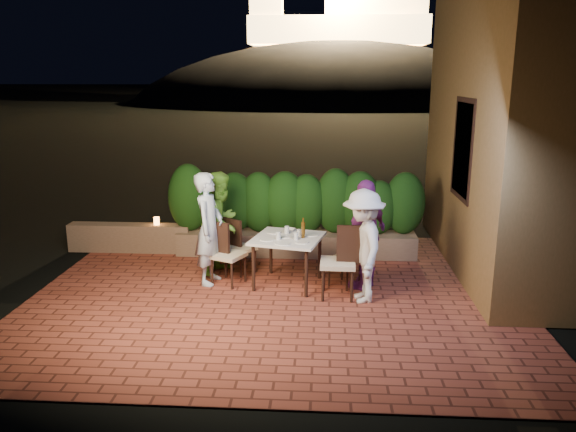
# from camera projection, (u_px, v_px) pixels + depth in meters

# --- Properties ---
(ground) EXTENTS (400.00, 400.00, 0.00)m
(ground) POSITION_uv_depth(u_px,v_px,m) (273.00, 306.00, 7.79)
(ground) COLOR black
(ground) RESTS_ON ground
(terrace_floor) EXTENTS (7.00, 6.00, 0.15)m
(terrace_floor) POSITION_uv_depth(u_px,v_px,m) (276.00, 296.00, 8.28)
(terrace_floor) COLOR brown
(terrace_floor) RESTS_ON ground
(building_wall) EXTENTS (1.60, 5.00, 5.00)m
(building_wall) POSITION_uv_depth(u_px,v_px,m) (509.00, 114.00, 8.88)
(building_wall) COLOR olive
(building_wall) RESTS_ON ground
(window_pane) EXTENTS (0.08, 1.00, 1.40)m
(window_pane) POSITION_uv_depth(u_px,v_px,m) (465.00, 149.00, 8.57)
(window_pane) COLOR black
(window_pane) RESTS_ON building_wall
(window_frame) EXTENTS (0.06, 1.15, 1.55)m
(window_frame) POSITION_uv_depth(u_px,v_px,m) (464.00, 149.00, 8.57)
(window_frame) COLOR black
(window_frame) RESTS_ON building_wall
(planter) EXTENTS (4.20, 0.55, 0.40)m
(planter) POSITION_uv_depth(u_px,v_px,m) (296.00, 243.00, 9.95)
(planter) COLOR #775E4B
(planter) RESTS_ON ground
(hedge) EXTENTS (4.00, 0.70, 1.10)m
(hedge) POSITION_uv_depth(u_px,v_px,m) (296.00, 202.00, 9.76)
(hedge) COLOR #14380F
(hedge) RESTS_ON planter
(parapet) EXTENTS (2.20, 0.30, 0.50)m
(parapet) POSITION_uv_depth(u_px,v_px,m) (130.00, 238.00, 10.12)
(parapet) COLOR #775E4B
(parapet) RESTS_ON ground
(hill) EXTENTS (52.00, 40.00, 22.00)m
(hill) POSITION_uv_depth(u_px,v_px,m) (336.00, 137.00, 66.70)
(hill) COLOR black
(hill) RESTS_ON ground
(fortress) EXTENTS (26.00, 8.00, 8.00)m
(fortress) POSITION_uv_depth(u_px,v_px,m) (338.00, 8.00, 63.18)
(fortress) COLOR #FFCC7A
(fortress) RESTS_ON hill
(dining_table) EXTENTS (1.17, 1.17, 0.75)m
(dining_table) POSITION_uv_depth(u_px,v_px,m) (288.00, 261.00, 8.46)
(dining_table) COLOR white
(dining_table) RESTS_ON ground
(plate_nw) EXTENTS (0.21, 0.21, 0.01)m
(plate_nw) POSITION_uv_depth(u_px,v_px,m) (267.00, 239.00, 8.23)
(plate_nw) COLOR white
(plate_nw) RESTS_ON dining_table
(plate_sw) EXTENTS (0.23, 0.23, 0.01)m
(plate_sw) POSITION_uv_depth(u_px,v_px,m) (274.00, 232.00, 8.62)
(plate_sw) COLOR white
(plate_sw) RESTS_ON dining_table
(plate_ne) EXTENTS (0.21, 0.21, 0.01)m
(plate_ne) POSITION_uv_depth(u_px,v_px,m) (302.00, 242.00, 8.10)
(plate_ne) COLOR white
(plate_ne) RESTS_ON dining_table
(plate_se) EXTENTS (0.23, 0.23, 0.01)m
(plate_se) POSITION_uv_depth(u_px,v_px,m) (312.00, 234.00, 8.49)
(plate_se) COLOR white
(plate_se) RESTS_ON dining_table
(plate_centre) EXTENTS (0.22, 0.22, 0.01)m
(plate_centre) POSITION_uv_depth(u_px,v_px,m) (286.00, 236.00, 8.39)
(plate_centre) COLOR white
(plate_centre) RESTS_ON dining_table
(plate_front) EXTENTS (0.22, 0.22, 0.01)m
(plate_front) POSITION_uv_depth(u_px,v_px,m) (283.00, 243.00, 8.04)
(plate_front) COLOR white
(plate_front) RESTS_ON dining_table
(glass_nw) EXTENTS (0.07, 0.07, 0.12)m
(glass_nw) POSITION_uv_depth(u_px,v_px,m) (278.00, 236.00, 8.24)
(glass_nw) COLOR silver
(glass_nw) RESTS_ON dining_table
(glass_sw) EXTENTS (0.07, 0.07, 0.12)m
(glass_sw) POSITION_uv_depth(u_px,v_px,m) (287.00, 230.00, 8.54)
(glass_sw) COLOR silver
(glass_sw) RESTS_ON dining_table
(glass_ne) EXTENTS (0.07, 0.07, 0.11)m
(glass_ne) POSITION_uv_depth(u_px,v_px,m) (296.00, 236.00, 8.22)
(glass_ne) COLOR silver
(glass_ne) RESTS_ON dining_table
(glass_se) EXTENTS (0.06, 0.06, 0.10)m
(glass_se) POSITION_uv_depth(u_px,v_px,m) (299.00, 232.00, 8.43)
(glass_se) COLOR silver
(glass_se) RESTS_ON dining_table
(beer_bottle) EXTENTS (0.06, 0.06, 0.30)m
(beer_bottle) POSITION_uv_depth(u_px,v_px,m) (303.00, 228.00, 8.31)
(beer_bottle) COLOR #50330D
(beer_bottle) RESTS_ON dining_table
(bowl) EXTENTS (0.21, 0.21, 0.04)m
(bowl) POSITION_uv_depth(u_px,v_px,m) (290.00, 230.00, 8.70)
(bowl) COLOR white
(bowl) RESTS_ON dining_table
(chair_left_front) EXTENTS (0.58, 0.58, 0.95)m
(chair_left_front) POSITION_uv_depth(u_px,v_px,m) (228.00, 254.00, 8.48)
(chair_left_front) COLOR black
(chair_left_front) RESTS_ON ground
(chair_left_back) EXTENTS (0.56, 0.56, 0.86)m
(chair_left_back) POSITION_uv_depth(u_px,v_px,m) (240.00, 247.00, 8.95)
(chair_left_back) COLOR black
(chair_left_back) RESTS_ON ground
(chair_right_front) EXTENTS (0.50, 0.50, 1.06)m
(chair_right_front) POSITION_uv_depth(u_px,v_px,m) (338.00, 261.00, 7.95)
(chair_right_front) COLOR black
(chair_right_front) RESTS_ON ground
(chair_right_back) EXTENTS (0.56, 0.56, 0.87)m
(chair_right_back) POSITION_uv_depth(u_px,v_px,m) (345.00, 258.00, 8.41)
(chair_right_back) COLOR black
(chair_right_back) RESTS_ON ground
(diner_blue) EXTENTS (0.49, 0.67, 1.71)m
(diner_blue) POSITION_uv_depth(u_px,v_px,m) (209.00, 229.00, 8.44)
(diner_blue) COLOR silver
(diner_blue) RESTS_ON ground
(diner_green) EXTENTS (0.84, 0.95, 1.64)m
(diner_green) POSITION_uv_depth(u_px,v_px,m) (221.00, 223.00, 8.91)
(diner_green) COLOR #71BF3B
(diner_green) RESTS_ON ground
(diner_white) EXTENTS (0.72, 1.10, 1.60)m
(diner_white) POSITION_uv_depth(u_px,v_px,m) (363.00, 246.00, 7.76)
(diner_white) COLOR silver
(diner_white) RESTS_ON ground
(diner_purple) EXTENTS (0.88, 1.02, 1.64)m
(diner_purple) POSITION_uv_depth(u_px,v_px,m) (366.00, 234.00, 8.26)
(diner_purple) COLOR #78297D
(diner_purple) RESTS_ON ground
(parapet_lamp) EXTENTS (0.10, 0.10, 0.14)m
(parapet_lamp) POSITION_uv_depth(u_px,v_px,m) (157.00, 221.00, 10.01)
(parapet_lamp) COLOR orange
(parapet_lamp) RESTS_ON parapet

